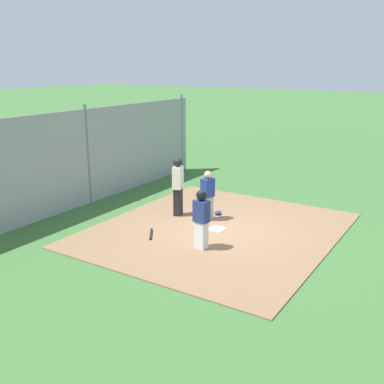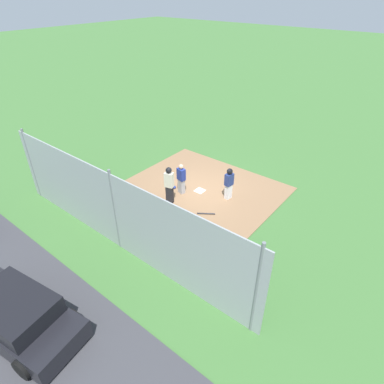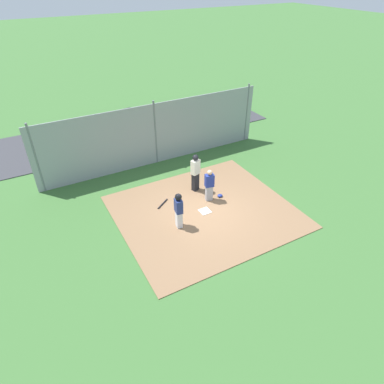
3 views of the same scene
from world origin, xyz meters
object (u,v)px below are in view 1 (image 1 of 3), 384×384
(catcher, at_px, (208,195))
(catcher_mask, at_px, (218,213))
(home_plate, at_px, (217,229))
(parked_car_dark, at_px, (2,173))
(runner, at_px, (201,216))
(parked_car_blue, at_px, (116,147))
(baseball_bat, at_px, (151,234))
(umpire, at_px, (178,185))

(catcher, xyz_separation_m, catcher_mask, (-0.56, 0.06, -0.72))
(home_plate, xyz_separation_m, catcher, (-0.59, -0.66, 0.77))
(parked_car_dark, bearing_deg, catcher_mask, -88.41)
(runner, height_order, parked_car_blue, runner)
(baseball_bat, bearing_deg, parked_car_dark, 48.19)
(home_plate, xyz_separation_m, catcher_mask, (-1.15, -0.60, 0.05))
(parked_car_blue, bearing_deg, catcher, 54.87)
(umpire, bearing_deg, home_plate, -31.80)
(umpire, xyz_separation_m, runner, (1.86, 1.98, -0.10))
(runner, relative_size, catcher_mask, 6.50)
(umpire, distance_m, baseball_bat, 2.08)
(runner, relative_size, parked_car_blue, 0.37)
(home_plate, height_order, umpire, umpire)
(umpire, xyz_separation_m, baseball_bat, (1.82, 0.32, -0.94))
(parked_car_blue, bearing_deg, runner, 49.35)
(catcher_mask, distance_m, parked_car_dark, 8.72)
(parked_car_blue, relative_size, parked_car_dark, 0.97)
(parked_car_dark, bearing_deg, catcher, -92.00)
(baseball_bat, bearing_deg, umpire, -25.07)
(runner, xyz_separation_m, parked_car_blue, (-7.40, -9.47, -0.29))
(catcher_mask, bearing_deg, home_plate, 27.65)
(baseball_bat, xyz_separation_m, parked_car_dark, (-0.93, -7.83, 0.55))
(home_plate, relative_size, umpire, 0.24)
(catcher, bearing_deg, runner, -51.54)
(catcher, bearing_deg, catcher_mask, 95.93)
(umpire, xyz_separation_m, parked_car_blue, (-5.53, -7.49, -0.39))
(umpire, height_order, parked_car_dark, umpire)
(catcher_mask, bearing_deg, catcher, -6.12)
(baseball_bat, distance_m, catcher_mask, 2.62)
(home_plate, relative_size, baseball_bat, 0.56)
(home_plate, xyz_separation_m, runner, (1.41, 0.33, 0.87))
(catcher, relative_size, parked_car_dark, 0.34)
(umpire, relative_size, runner, 1.17)
(umpire, bearing_deg, parked_car_dark, 170.41)
(parked_car_blue, bearing_deg, home_plate, 54.10)
(parked_car_blue, distance_m, parked_car_dark, 6.43)
(catcher_mask, relative_size, parked_car_dark, 0.05)
(parked_car_blue, bearing_deg, parked_car_dark, -2.82)
(parked_car_blue, bearing_deg, umpire, 50.88)
(umpire, relative_size, parked_car_dark, 0.41)
(runner, distance_m, baseball_bat, 1.86)
(catcher, relative_size, baseball_bat, 1.93)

